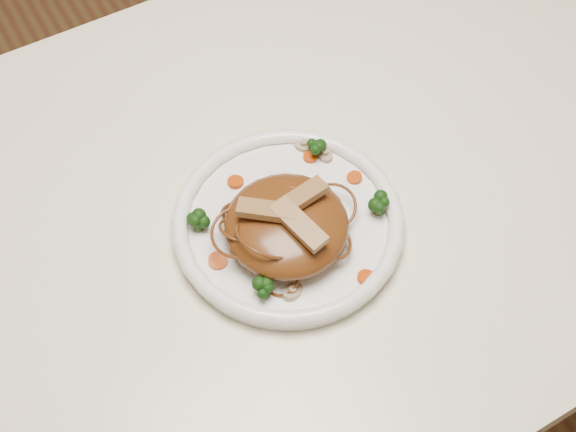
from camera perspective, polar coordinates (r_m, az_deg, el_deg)
ground at (r=1.64m, az=-0.79°, el=-13.60°), size 4.00×4.00×0.00m
table at (r=1.05m, az=-1.20°, el=-1.41°), size 1.20×0.80×0.75m
plate at (r=0.93m, az=0.00°, el=-0.75°), size 0.32×0.32×0.02m
noodle_mound at (r=0.89m, az=-0.11°, el=-0.68°), size 0.18×0.18×0.05m
chicken_a at (r=0.87m, az=0.86°, el=1.32°), size 0.07×0.03×0.01m
chicken_b at (r=0.86m, az=-1.52°, el=0.41°), size 0.07×0.06×0.01m
chicken_c at (r=0.85m, az=0.83°, el=-0.61°), size 0.04×0.08×0.01m
broccoli_0 at (r=0.97m, az=2.03°, el=5.16°), size 0.03×0.03×0.03m
broccoli_1 at (r=0.91m, az=-6.67°, el=-0.38°), size 0.03×0.03×0.03m
broccoli_2 at (r=0.86m, az=-1.79°, el=-5.29°), size 0.03×0.03×0.03m
broccoli_3 at (r=0.92m, az=6.79°, el=0.91°), size 0.03×0.03×0.03m
carrot_0 at (r=0.98m, az=1.66°, el=4.39°), size 0.02×0.02×0.00m
carrot_1 at (r=0.89m, az=-5.19°, el=-3.29°), size 0.03×0.03×0.00m
carrot_2 at (r=0.96m, az=4.92°, el=2.84°), size 0.02×0.02×0.00m
carrot_3 at (r=0.95m, az=-3.89°, el=2.53°), size 0.02×0.02×0.00m
carrot_4 at (r=0.88m, az=5.79°, el=-4.53°), size 0.02×0.02×0.00m
mushroom_0 at (r=0.87m, az=0.33°, el=-5.58°), size 0.03×0.03×0.01m
mushroom_1 at (r=0.98m, az=2.76°, el=4.54°), size 0.03×0.03×0.01m
mushroom_2 at (r=0.93m, az=-6.98°, el=-0.22°), size 0.03×0.03×0.01m
mushroom_3 at (r=0.99m, az=1.17°, el=5.24°), size 0.04×0.04×0.01m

